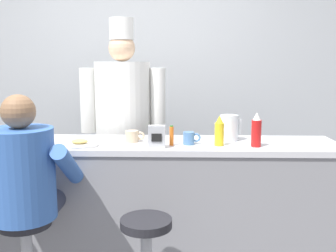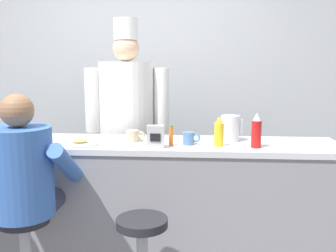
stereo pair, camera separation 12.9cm
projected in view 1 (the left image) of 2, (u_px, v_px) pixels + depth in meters
wall_back at (137, 78)px, 4.12m from camera, size 10.00×0.06×2.70m
diner_counter at (117, 206)px, 2.84m from camera, size 3.11×0.55×0.96m
ketchup_bottle_red at (256, 131)px, 2.60m from camera, size 0.07×0.07×0.23m
mustard_bottle_yellow at (219, 132)px, 2.63m from camera, size 0.06×0.06×0.20m
hot_sauce_bottle_orange at (172, 136)px, 2.64m from camera, size 0.03×0.03×0.14m
water_pitcher_clear at (229, 128)px, 2.80m from camera, size 0.15×0.13×0.18m
breakfast_plate at (80, 144)px, 2.62m from camera, size 0.24×0.24×0.05m
coffee_mug_blue at (189, 138)px, 2.67m from camera, size 0.12×0.08×0.09m
coffee_mug_tan at (133, 136)px, 2.76m from camera, size 0.14×0.09×0.08m
napkin_dispenser_chrome at (157, 137)px, 2.57m from camera, size 0.11×0.07×0.15m
diner_seated_blue at (25, 179)px, 2.29m from camera, size 0.57×0.56×1.34m
empty_stool_round at (146, 251)px, 2.31m from camera, size 0.30×0.30×0.61m
cook_in_whites_near at (123, 119)px, 3.38m from camera, size 0.73×0.47×1.87m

